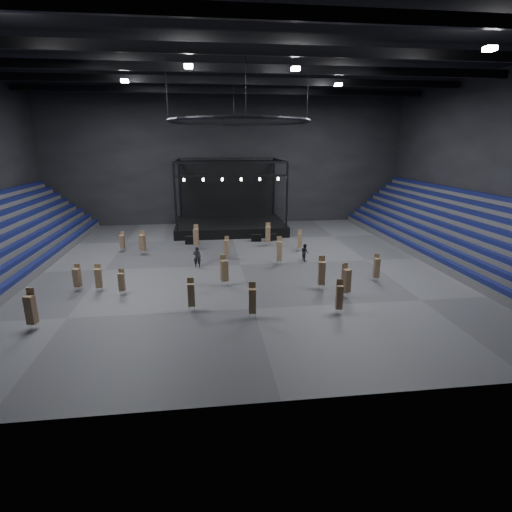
{
  "coord_description": "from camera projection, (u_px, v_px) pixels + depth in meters",
  "views": [
    {
      "loc": [
        -3.08,
        -36.22,
        11.24
      ],
      "look_at": [
        1.23,
        -2.0,
        1.4
      ],
      "focal_mm": 28.0,
      "sensor_mm": 36.0,
      "label": 1
    }
  ],
  "objects": [
    {
      "name": "chair_stack_9",
      "position": [
        268.0,
        234.0,
        44.72
      ],
      "size": [
        0.63,
        0.63,
        2.62
      ],
      "rotation": [
        0.0,
        0.0,
        -0.18
      ],
      "color": "silver",
      "rests_on": "floor"
    },
    {
      "name": "chair_stack_17",
      "position": [
        98.0,
        278.0,
        30.85
      ],
      "size": [
        0.52,
        0.52,
        2.23
      ],
      "rotation": [
        0.0,
        0.0,
        0.1
      ],
      "color": "silver",
      "rests_on": "floor"
    },
    {
      "name": "chair_stack_3",
      "position": [
        339.0,
        296.0,
        26.92
      ],
      "size": [
        0.49,
        0.49,
        2.41
      ],
      "rotation": [
        0.0,
        0.0,
        -0.14
      ],
      "color": "silver",
      "rests_on": "floor"
    },
    {
      "name": "crew_member",
      "position": [
        305.0,
        252.0,
        39.17
      ],
      "size": [
        0.83,
        0.96,
        1.7
      ],
      "primitive_type": "imported",
      "rotation": [
        0.0,
        0.0,
        1.82
      ],
      "color": "black",
      "rests_on": "floor"
    },
    {
      "name": "stage",
      "position": [
        230.0,
        219.0,
        53.11
      ],
      "size": [
        14.0,
        10.0,
        9.2
      ],
      "color": "black",
      "rests_on": "floor"
    },
    {
      "name": "chair_stack_10",
      "position": [
        122.0,
        281.0,
        30.25
      ],
      "size": [
        0.45,
        0.45,
        2.07
      ],
      "rotation": [
        0.0,
        0.0,
        -0.06
      ],
      "color": "silver",
      "rests_on": "floor"
    },
    {
      "name": "chair_stack_2",
      "position": [
        191.0,
        294.0,
        27.33
      ],
      "size": [
        0.5,
        0.5,
        2.37
      ],
      "rotation": [
        0.0,
        0.0,
        0.06
      ],
      "color": "silver",
      "rests_on": "floor"
    },
    {
      "name": "chair_stack_1",
      "position": [
        77.0,
        277.0,
        31.0
      ],
      "size": [
        0.57,
        0.57,
        2.2
      ],
      "rotation": [
        0.0,
        0.0,
        -0.23
      ],
      "color": "silver",
      "rests_on": "floor"
    },
    {
      "name": "chair_stack_7",
      "position": [
        279.0,
        250.0,
        37.78
      ],
      "size": [
        0.53,
        0.53,
        2.73
      ],
      "rotation": [
        0.0,
        0.0,
        -0.11
      ],
      "color": "silver",
      "rests_on": "floor"
    },
    {
      "name": "man_center",
      "position": [
        197.0,
        257.0,
        37.06
      ],
      "size": [
        0.77,
        0.54,
        1.99
      ],
      "primitive_type": "imported",
      "rotation": [
        0.0,
        0.0,
        3.04
      ],
      "color": "black",
      "rests_on": "floor"
    },
    {
      "name": "chair_stack_15",
      "position": [
        300.0,
        240.0,
        42.76
      ],
      "size": [
        0.51,
        0.51,
        2.29
      ],
      "rotation": [
        0.0,
        0.0,
        -0.31
      ],
      "color": "silver",
      "rests_on": "floor"
    },
    {
      "name": "bleachers_right",
      "position": [
        466.0,
        240.0,
        40.29
      ],
      "size": [
        7.2,
        40.0,
        6.4
      ],
      "color": "#49494B",
      "rests_on": "floor"
    },
    {
      "name": "flight_case_mid",
      "position": [
        256.0,
        238.0,
        47.04
      ],
      "size": [
        1.27,
        0.73,
        0.8
      ],
      "primitive_type": "cube",
      "rotation": [
        0.0,
        0.0,
        -0.11
      ],
      "color": "black",
      "rests_on": "floor"
    },
    {
      "name": "chair_stack_14",
      "position": [
        31.0,
        309.0,
        24.51
      ],
      "size": [
        0.61,
        0.61,
        2.7
      ],
      "rotation": [
        0.0,
        0.0,
        -0.21
      ],
      "color": "silver",
      "rests_on": "floor"
    },
    {
      "name": "floor",
      "position": [
        241.0,
        265.0,
        38.01
      ],
      "size": [
        50.0,
        50.0,
        0.0
      ],
      "primitive_type": "plane",
      "color": "#424244",
      "rests_on": "ground"
    },
    {
      "name": "wall_right",
      "position": [
        497.0,
        166.0,
        38.55
      ],
      "size": [
        0.2,
        42.0,
        18.0
      ],
      "primitive_type": "cube",
      "color": "black",
      "rests_on": "ground"
    },
    {
      "name": "chair_stack_16",
      "position": [
        142.0,
        242.0,
        41.28
      ],
      "size": [
        0.66,
        0.66,
        2.45
      ],
      "rotation": [
        0.0,
        0.0,
        -0.28
      ],
      "color": "silver",
      "rests_on": "floor"
    },
    {
      "name": "floodlights",
      "position": [
        243.0,
        68.0,
        29.64
      ],
      "size": [
        28.6,
        16.6,
        0.25
      ],
      "color": "white",
      "rests_on": "roof_girders"
    },
    {
      "name": "chair_stack_13",
      "position": [
        224.0,
        270.0,
        32.08
      ],
      "size": [
        0.65,
        0.65,
        2.58
      ],
      "rotation": [
        0.0,
        0.0,
        0.25
      ],
      "color": "silver",
      "rests_on": "floor"
    },
    {
      "name": "ceiling",
      "position": [
        238.0,
        58.0,
        33.08
      ],
      "size": [
        50.0,
        42.0,
        0.2
      ],
      "primitive_type": "cube",
      "color": "black",
      "rests_on": "wall_back"
    },
    {
      "name": "wall_back",
      "position": [
        227.0,
        159.0,
        55.58
      ],
      "size": [
        50.0,
        0.2,
        18.0
      ],
      "primitive_type": "cube",
      "color": "black",
      "rests_on": "ground"
    },
    {
      "name": "chair_stack_0",
      "position": [
        122.0,
        241.0,
        42.37
      ],
      "size": [
        0.49,
        0.49,
        2.15
      ],
      "rotation": [
        0.0,
        0.0,
        -0.12
      ],
      "color": "silver",
      "rests_on": "floor"
    },
    {
      "name": "flight_case_right",
      "position": [
        272.0,
        237.0,
        47.37
      ],
      "size": [
        1.35,
        1.05,
        0.8
      ],
      "primitive_type": "cube",
      "rotation": [
        0.0,
        0.0,
        0.43
      ],
      "color": "black",
      "rests_on": "floor"
    },
    {
      "name": "truss_ring",
      "position": [
        239.0,
        121.0,
        34.45
      ],
      "size": [
        12.3,
        12.3,
        5.15
      ],
      "color": "black",
      "rests_on": "ceiling"
    },
    {
      "name": "chair_stack_4",
      "position": [
        252.0,
        300.0,
        26.19
      ],
      "size": [
        0.5,
        0.5,
        2.47
      ],
      "rotation": [
        0.0,
        0.0,
        -0.08
      ],
      "color": "silver",
      "rests_on": "floor"
    },
    {
      "name": "chair_stack_5",
      "position": [
        346.0,
        280.0,
        29.68
      ],
      "size": [
        0.7,
        0.7,
        2.65
      ],
      "rotation": [
        0.0,
        0.0,
        0.4
      ],
      "color": "silver",
      "rests_on": "floor"
    },
    {
      "name": "flight_case_left",
      "position": [
        191.0,
        240.0,
        45.74
      ],
      "size": [
        1.37,
        0.71,
        0.91
      ],
      "primitive_type": "cube",
      "rotation": [
        0.0,
        0.0,
        -0.02
      ],
      "color": "black",
      "rests_on": "floor"
    },
    {
      "name": "chair_stack_12",
      "position": [
        322.0,
        273.0,
        31.31
      ],
      "size": [
        0.58,
        0.58,
        2.74
      ],
      "rotation": [
        0.0,
        0.0,
        -0.14
      ],
      "color": "silver",
      "rests_on": "floor"
    },
    {
      "name": "chair_stack_8",
      "position": [
        196.0,
        236.0,
        43.38
      ],
      "size": [
        0.6,
        0.6,
        2.69
      ],
      "rotation": [
        0.0,
        0.0,
        -0.16
      ],
      "color": "silver",
      "rests_on": "floor"
    },
    {
      "name": "wall_front",
      "position": [
        286.0,
        202.0,
        15.51
      ],
      "size": [
        50.0,
        0.2,
        18.0
      ],
      "primitive_type": "cube",
      "color": "black",
      "rests_on": "ground"
    },
    {
      "name": "roof_girders",
      "position": [
        238.0,
        68.0,
        33.3
      ],
      "size": [
        49.0,
        30.35,
        0.7
      ],
      "color": "black",
      "rests_on": "ceiling"
    },
    {
      "name": "chair_stack_11",
      "position": [
        377.0,
        267.0,
        33.23
      ],
      "size": [
        0.44,
        0.44,
        2.39
      ],
      "rotation": [
        0.0,
        0.0,
        -0.06
      ],
      "color": "silver",
      "rests_on": "floor"
    },
    {
      "name": "chair_stack_6",
      "position": [
        227.0,
        247.0,
        39.85
      ],
      "size": [
        0.51,
        0.51,
        2.26
      ],
      "rotation": [
        0.0,
        0.0,
        -0.18
      ],
      "color": "silver",
      "rests_on": "floor"
    }
  ]
}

